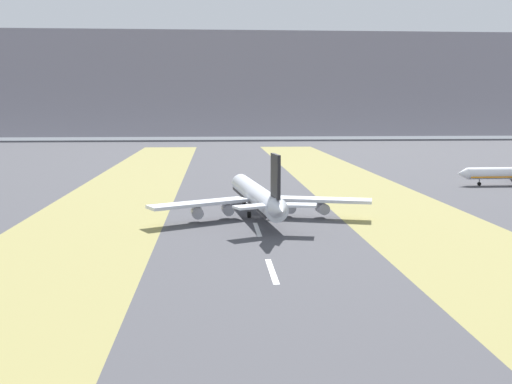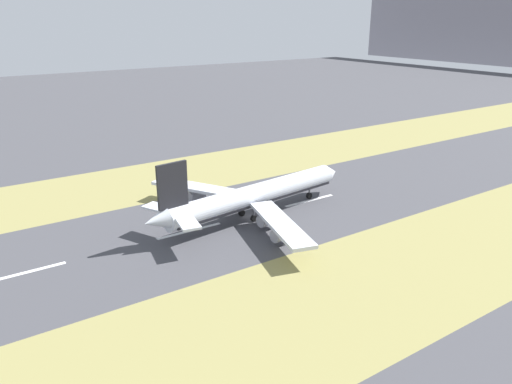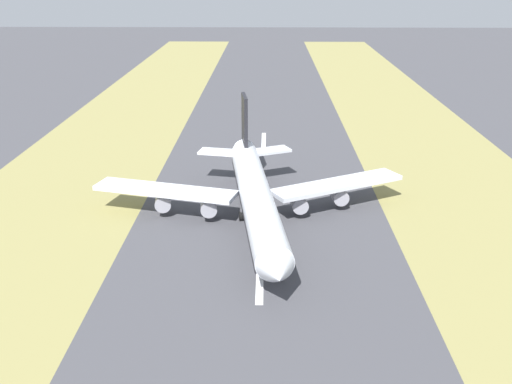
% 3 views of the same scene
% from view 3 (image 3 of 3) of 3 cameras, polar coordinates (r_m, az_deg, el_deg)
% --- Properties ---
extents(ground_plane, '(800.00, 800.00, 0.00)m').
position_cam_3_polar(ground_plane, '(118.05, 0.52, -2.81)').
color(ground_plane, '#424247').
extents(grass_median_west, '(40.00, 600.00, 0.01)m').
position_cam_3_polar(grass_median_west, '(125.96, 21.48, -2.77)').
color(grass_median_west, olive).
rests_on(grass_median_west, ground).
extents(grass_median_east, '(40.00, 600.00, 0.01)m').
position_cam_3_polar(grass_median_east, '(126.71, -20.30, -2.47)').
color(grass_median_east, olive).
rests_on(grass_median_east, ground).
extents(centreline_dash_near, '(1.20, 18.00, 0.01)m').
position_cam_3_polar(centreline_dash_near, '(172.61, 0.74, 4.87)').
color(centreline_dash_near, silver).
rests_on(centreline_dash_near, ground).
extents(centreline_dash_mid, '(1.20, 18.00, 0.01)m').
position_cam_3_polar(centreline_dash_mid, '(134.58, 0.61, 0.22)').
color(centreline_dash_mid, silver).
rests_on(centreline_dash_mid, ground).
extents(centreline_dash_far, '(1.20, 18.00, 0.01)m').
position_cam_3_polar(centreline_dash_far, '(98.11, 0.38, -7.98)').
color(centreline_dash_far, silver).
rests_on(centreline_dash_far, ground).
extents(airplane_main_jet, '(63.68, 67.18, 20.20)m').
position_cam_3_polar(airplane_main_jet, '(115.53, -0.09, -0.12)').
color(airplane_main_jet, silver).
rests_on(airplane_main_jet, ground).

